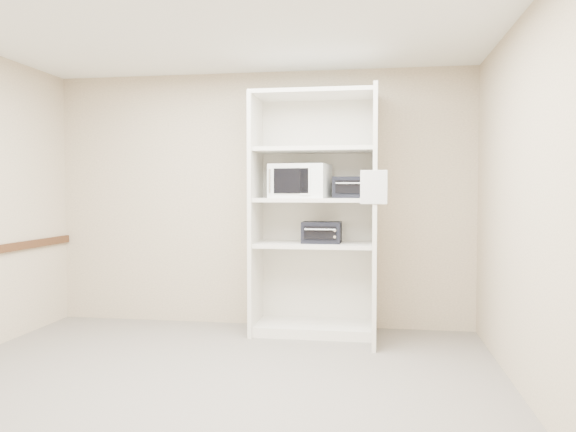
# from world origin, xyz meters

# --- Properties ---
(floor) EXTENTS (4.50, 4.00, 0.01)m
(floor) POSITION_xyz_m (0.00, 0.00, 0.00)
(floor) COLOR slate
(floor) RESTS_ON ground
(ceiling) EXTENTS (4.50, 4.00, 0.01)m
(ceiling) POSITION_xyz_m (0.00, 0.00, 2.70)
(ceiling) COLOR white
(wall_back) EXTENTS (4.50, 0.02, 2.70)m
(wall_back) POSITION_xyz_m (0.00, 2.00, 1.35)
(wall_back) COLOR beige
(wall_back) RESTS_ON ground
(wall_front) EXTENTS (4.50, 0.02, 2.70)m
(wall_front) POSITION_xyz_m (0.00, -2.00, 1.35)
(wall_front) COLOR beige
(wall_front) RESTS_ON ground
(wall_right) EXTENTS (0.02, 4.00, 2.70)m
(wall_right) POSITION_xyz_m (2.25, 0.00, 1.35)
(wall_right) COLOR beige
(wall_right) RESTS_ON ground
(shelving_unit) EXTENTS (1.24, 0.92, 2.42)m
(shelving_unit) POSITION_xyz_m (0.67, 1.70, 1.13)
(shelving_unit) COLOR silver
(shelving_unit) RESTS_ON floor
(microwave) EXTENTS (0.62, 0.50, 0.34)m
(microwave) POSITION_xyz_m (0.48, 1.71, 1.54)
(microwave) COLOR white
(microwave) RESTS_ON shelving_unit
(toaster_oven_upper) EXTENTS (0.38, 0.30, 0.21)m
(toaster_oven_upper) POSITION_xyz_m (1.00, 1.71, 1.48)
(toaster_oven_upper) COLOR black
(toaster_oven_upper) RESTS_ON shelving_unit
(toaster_oven_lower) EXTENTS (0.39, 0.30, 0.21)m
(toaster_oven_lower) POSITION_xyz_m (0.70, 1.69, 1.03)
(toaster_oven_lower) COLOR black
(toaster_oven_lower) RESTS_ON shelving_unit
(paper_sign) EXTENTS (0.23, 0.02, 0.29)m
(paper_sign) POSITION_xyz_m (1.21, 1.07, 1.47)
(paper_sign) COLOR white
(paper_sign) RESTS_ON shelving_unit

